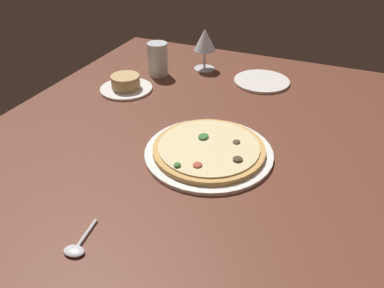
{
  "coord_description": "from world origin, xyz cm",
  "views": [
    {
      "loc": [
        -71.23,
        -35.08,
        59.28
      ],
      "look_at": [
        1.49,
        -3.88,
        7.0
      ],
      "focal_mm": 36.3,
      "sensor_mm": 36.0,
      "label": 1
    }
  ],
  "objects_px": {
    "pizza_main": "(209,150)",
    "water_glass": "(158,61)",
    "side_plate": "(262,81)",
    "ramekin_on_saucer": "(126,84)",
    "wine_glass_far": "(205,41)",
    "spoon": "(77,247)"
  },
  "relations": [
    {
      "from": "pizza_main",
      "to": "side_plate",
      "type": "bearing_deg",
      "value": -1.35
    },
    {
      "from": "ramekin_on_saucer",
      "to": "water_glass",
      "type": "height_order",
      "value": "water_glass"
    },
    {
      "from": "wine_glass_far",
      "to": "side_plate",
      "type": "distance_m",
      "value": 0.25
    },
    {
      "from": "pizza_main",
      "to": "spoon",
      "type": "bearing_deg",
      "value": 163.31
    },
    {
      "from": "ramekin_on_saucer",
      "to": "water_glass",
      "type": "bearing_deg",
      "value": -14.61
    },
    {
      "from": "pizza_main",
      "to": "side_plate",
      "type": "distance_m",
      "value": 0.47
    },
    {
      "from": "water_glass",
      "to": "spoon",
      "type": "distance_m",
      "value": 0.8
    },
    {
      "from": "ramekin_on_saucer",
      "to": "side_plate",
      "type": "bearing_deg",
      "value": -59.52
    },
    {
      "from": "water_glass",
      "to": "pizza_main",
      "type": "bearing_deg",
      "value": -138.83
    },
    {
      "from": "pizza_main",
      "to": "water_glass",
      "type": "height_order",
      "value": "water_glass"
    },
    {
      "from": "spoon",
      "to": "water_glass",
      "type": "bearing_deg",
      "value": 16.64
    },
    {
      "from": "water_glass",
      "to": "side_plate",
      "type": "xyz_separation_m",
      "value": [
        0.08,
        -0.35,
        -0.05
      ]
    },
    {
      "from": "pizza_main",
      "to": "ramekin_on_saucer",
      "type": "height_order",
      "value": "ramekin_on_saucer"
    },
    {
      "from": "wine_glass_far",
      "to": "side_plate",
      "type": "bearing_deg",
      "value": -98.22
    },
    {
      "from": "water_glass",
      "to": "side_plate",
      "type": "bearing_deg",
      "value": -77.48
    },
    {
      "from": "pizza_main",
      "to": "ramekin_on_saucer",
      "type": "distance_m",
      "value": 0.45
    },
    {
      "from": "pizza_main",
      "to": "spoon",
      "type": "height_order",
      "value": "pizza_main"
    },
    {
      "from": "ramekin_on_saucer",
      "to": "water_glass",
      "type": "relative_size",
      "value": 1.48
    },
    {
      "from": "water_glass",
      "to": "ramekin_on_saucer",
      "type": "bearing_deg",
      "value": 165.39
    },
    {
      "from": "ramekin_on_saucer",
      "to": "side_plate",
      "type": "xyz_separation_m",
      "value": [
        0.23,
        -0.39,
        -0.01
      ]
    },
    {
      "from": "side_plate",
      "to": "wine_glass_far",
      "type": "bearing_deg",
      "value": 81.78
    },
    {
      "from": "ramekin_on_saucer",
      "to": "wine_glass_far",
      "type": "relative_size",
      "value": 1.14
    }
  ]
}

